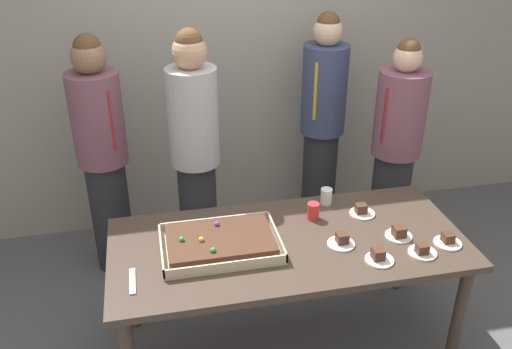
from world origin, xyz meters
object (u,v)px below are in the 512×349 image
Objects in this scene: drink_cup_middle at (313,211)px; plated_slice_far_right at (399,234)px; person_striped_tie_right at (195,158)px; person_far_right_suit at (395,151)px; drink_cup_nearest at (326,196)px; person_green_shirt_behind at (322,125)px; plated_slice_near_right at (342,241)px; plated_slice_center_front at (379,257)px; person_serving_front at (103,155)px; party_table at (288,254)px; plated_slice_near_left at (362,211)px; plated_slice_far_left at (448,241)px; plated_slice_center_back at (422,251)px; cake_server_utensil at (132,281)px; sheet_cake at (220,243)px.

plated_slice_far_right is at bearing -34.96° from drink_cup_middle.
person_striped_tie_right is 1.39m from person_far_right_suit.
person_green_shirt_behind is at bearing 73.85° from drink_cup_nearest.
plated_slice_near_right is at bearing 179.82° from plated_slice_far_right.
plated_slice_center_front is 0.09× the size of person_striped_tie_right.
drink_cup_nearest is 0.06× the size of person_serving_front.
person_serving_front reaches higher than drink_cup_middle.
person_striped_tie_right reaches higher than party_table.
person_far_right_suit is at bearing 38.50° from party_table.
plated_slice_near_left is 1.02m from person_green_shirt_behind.
plated_slice_center_back is at bearing -162.09° from plated_slice_far_left.
plated_slice_near_left is 1.50× the size of drink_cup_middle.
drink_cup_nearest reaches higher than plated_slice_near_left.
cake_server_utensil is at bearing -165.05° from plated_slice_near_left.
plated_slice_center_front is (-0.08, -0.44, 0.00)m from plated_slice_near_left.
plated_slice_near_right reaches higher than party_table.
plated_slice_center_front is at bearing -52.00° from plated_slice_near_right.
plated_slice_near_left is 1.00× the size of plated_slice_center_front.
person_serving_front reaches higher than sheet_cake.
plated_slice_far_right reaches higher than plated_slice_center_front.
drink_cup_nearest is at bearing 4.39° from person_far_right_suit.
drink_cup_nearest is at bearing 135.52° from plated_slice_near_left.
plated_slice_far_right is 1.50× the size of drink_cup_middle.
plated_slice_center_front is (0.78, -0.28, -0.01)m from sheet_cake.
plated_slice_far_left is 0.75× the size of cake_server_utensil.
drink_cup_middle is (-0.21, 0.46, 0.03)m from plated_slice_center_front.
person_green_shirt_behind is (1.58, 0.15, 0.02)m from person_serving_front.
person_far_right_suit is (0.32, 1.04, 0.07)m from plated_slice_center_back.
plated_slice_near_right is at bearing -18.19° from party_table.
person_green_shirt_behind is at bearing 44.01° from cake_server_utensil.
plated_slice_far_right is 1.00× the size of plated_slice_center_back.
person_serving_front reaches higher than plated_slice_center_back.
drink_cup_middle is at bearing 104.53° from plated_slice_near_right.
plated_slice_near_right is (0.27, -0.09, 0.10)m from party_table.
person_serving_front is (-1.00, 1.03, 0.22)m from party_table.
plated_slice_near_right is 0.42m from plated_slice_center_back.
person_striped_tie_right is at bearing 92.92° from sheet_cake.
plated_slice_near_right is at bearing 16.98° from person_serving_front.
party_table is at bearing -1.79° from sheet_cake.
person_striped_tie_right reaches higher than plated_slice_far_left.
person_serving_front is 0.96× the size of person_striped_tie_right.
plated_slice_near_left is at bearing 110.31° from plated_slice_center_back.
drink_cup_middle is at bearing 135.24° from plated_slice_center_back.
drink_cup_nearest is (0.06, 0.43, 0.03)m from plated_slice_near_right.
plated_slice_near_left is at bearing 10.83° from sheet_cake.
drink_cup_nearest is 0.88m from person_green_shirt_behind.
drink_cup_nearest is at bearing 118.61° from plated_slice_center_back.
person_striped_tie_right is at bearing -29.28° from person_far_right_suit.
plated_slice_far_right is 1.34m from person_striped_tie_right.
plated_slice_far_left is 0.74m from drink_cup_nearest.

